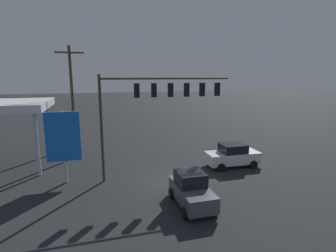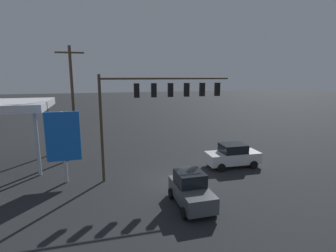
{
  "view_description": "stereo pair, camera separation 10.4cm",
  "coord_description": "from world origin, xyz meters",
  "views": [
    {
      "loc": [
        5.24,
        16.94,
        7.51
      ],
      "look_at": [
        0.0,
        -2.0,
        3.67
      ],
      "focal_mm": 28.0,
      "sensor_mm": 36.0,
      "label": 1
    },
    {
      "loc": [
        5.14,
        16.97,
        7.51
      ],
      "look_at": [
        0.0,
        -2.0,
        3.67
      ],
      "focal_mm": 28.0,
      "sensor_mm": 36.0,
      "label": 2
    }
  ],
  "objects": [
    {
      "name": "ground_plane",
      "position": [
        0.0,
        0.0,
        0.0
      ],
      "size": [
        200.0,
        200.0,
        0.0
      ],
      "primitive_type": "plane",
      "color": "black"
    },
    {
      "name": "traffic_signal_assembly",
      "position": [
        0.81,
        -1.4,
        5.94
      ],
      "size": [
        9.56,
        0.43,
        7.57
      ],
      "color": "#473828",
      "rests_on": "ground"
    },
    {
      "name": "utility_pole",
      "position": [
        7.23,
        -7.78,
        5.29
      ],
      "size": [
        2.4,
        0.26,
        10.01
      ],
      "color": "#473828",
      "rests_on": "ground"
    },
    {
      "name": "price_sign",
      "position": [
        7.53,
        -1.86,
        3.24
      ],
      "size": [
        2.28,
        0.27,
        5.07
      ],
      "color": "#B7B7BC",
      "rests_on": "ground"
    },
    {
      "name": "sedan_waiting",
      "position": [
        -5.5,
        -1.74,
        0.95
      ],
      "size": [
        4.43,
        2.13,
        1.93
      ],
      "rotation": [
        0.0,
        0.0,
        -0.02
      ],
      "color": "silver",
      "rests_on": "ground"
    },
    {
      "name": "hatchback_crossing",
      "position": [
        0.14,
        3.6,
        0.95
      ],
      "size": [
        1.98,
        3.81,
        1.97
      ],
      "rotation": [
        0.0,
        0.0,
        1.58
      ],
      "color": "#474C51",
      "rests_on": "ground"
    }
  ]
}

